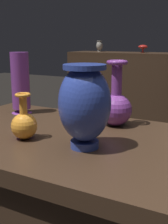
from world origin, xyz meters
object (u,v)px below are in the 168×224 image
vase_tall_behind (116,105)px  vase_centerpiece (85,103)px  shelf_vase_far_left (100,46)px  vase_left_accent (24,124)px  shelf_vase_left (143,47)px  vase_right_accent (21,84)px

vase_tall_behind → vase_centerpiece: bearing=-87.6°
shelf_vase_far_left → vase_left_accent: bearing=-69.8°
shelf_vase_far_left → shelf_vase_left: bearing=-4.7°
vase_right_accent → vase_centerpiece: bearing=-29.1°
vase_left_accent → shelf_vase_left: (-0.35, 2.33, 0.20)m
vase_right_accent → vase_left_accent: bearing=-48.5°
shelf_vase_far_left → shelf_vase_left: shelf_vase_far_left is taller
vase_tall_behind → shelf_vase_far_left: 2.35m
vase_left_accent → vase_right_accent: (-0.25, 0.28, 0.08)m
vase_centerpiece → shelf_vase_left: size_ratio=2.67×
vase_tall_behind → shelf_vase_far_left: shelf_vase_far_left is taller
vase_left_accent → shelf_vase_left: shelf_vase_left is taller
vase_right_accent → shelf_vase_left: size_ratio=2.85×
vase_tall_behind → vase_left_accent: bearing=-124.6°
vase_left_accent → shelf_vase_far_left: (-0.87, 2.38, 0.20)m
shelf_vase_far_left → vase_right_accent: bearing=-73.4°
vase_left_accent → vase_right_accent: bearing=131.5°
vase_right_accent → shelf_vase_far_left: 2.19m
vase_centerpiece → vase_right_accent: size_ratio=0.94×
vase_centerpiece → vase_tall_behind: size_ratio=1.02×
vase_left_accent → shelf_vase_left: size_ratio=1.62×
shelf_vase_left → shelf_vase_far_left: bearing=175.3°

